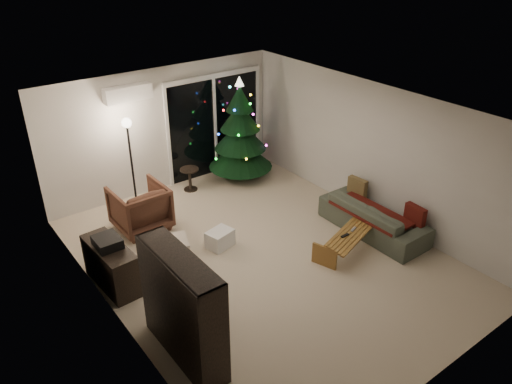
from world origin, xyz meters
The scene contains 18 objects.
room centered at (0.46, 1.49, 1.02)m, with size 6.50×7.51×2.60m.
bookshelf centered at (-2.25, -1.09, 0.74)m, with size 0.37×1.47×1.47m, color black, non-canonical shape.
media_cabinet centered at (-2.25, 0.79, 0.35)m, with size 0.42×1.11×0.69m, color black.
stereo centered at (-2.25, 0.79, 0.77)m, with size 0.35×0.42×0.15m, color black.
armchair centered at (-1.19, 2.02, 0.42)m, with size 0.89×0.92×0.83m, color brown.
ottoman centered at (-1.25, 0.73, 0.21)m, with size 0.48×0.48×0.43m, color beige.
cardboard_box_a centered at (-1.89, 0.64, 0.14)m, with size 0.38×0.29×0.27m, color white.
cardboard_box_b centered at (-0.39, 0.67, 0.15)m, with size 0.43×0.32×0.30m, color white.
side_table centered at (0.27, 2.79, 0.24)m, with size 0.38×0.38×0.48m, color black.
floor_lamp centered at (-0.94, 2.77, 0.88)m, with size 0.28×0.28×1.77m, color black.
sofa centered at (2.05, -0.57, 0.29)m, with size 2.01×0.78×0.59m, color #475240.
sofa_throw centered at (1.95, -0.57, 0.42)m, with size 0.63×1.45×0.05m, color #481712.
cushion_a centered at (2.30, 0.08, 0.53)m, with size 0.12×0.39×0.39m, color olive.
cushion_b centered at (2.30, -1.22, 0.53)m, with size 0.12×0.39×0.39m, color #481712.
coffee_table centered at (1.23, -0.80, 0.20)m, with size 1.24×0.43×0.39m, color brown, non-canonical shape.
remote_a centered at (1.08, -0.80, 0.40)m, with size 0.16×0.05×0.02m, color black.
remote_b centered at (1.33, -0.75, 0.40)m, with size 0.14×0.04×0.02m, color slate.
christmas_tree centered at (1.47, 2.67, 1.10)m, with size 1.37×1.37×2.21m, color black.
Camera 1 is at (-4.18, -5.37, 4.81)m, focal length 35.00 mm.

